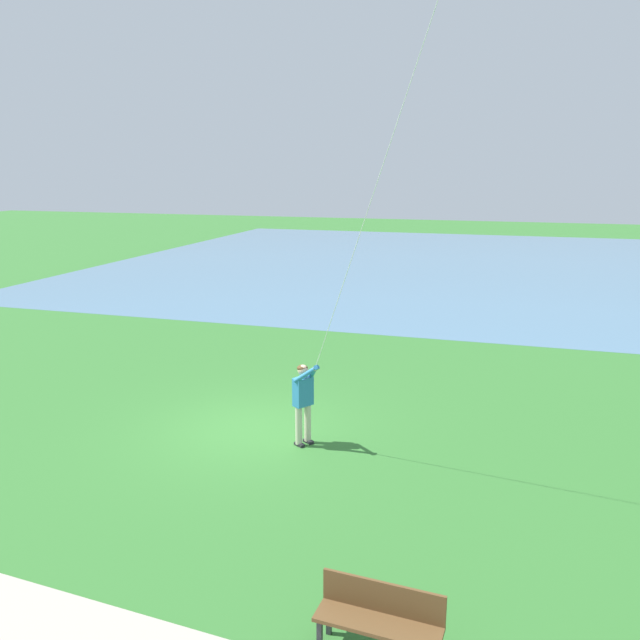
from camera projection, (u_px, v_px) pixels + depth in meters
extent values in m
plane|color=#33702D|center=(249.00, 429.00, 14.26)|extent=(120.00, 120.00, 0.00)
cube|color=teal|center=(489.00, 265.00, 38.20)|extent=(36.00, 44.00, 0.01)
cube|color=#232328|center=(308.00, 441.00, 13.53)|extent=(0.22, 0.26, 0.06)
cylinder|color=beige|center=(308.00, 422.00, 13.45)|extent=(0.14, 0.14, 0.82)
cube|color=#232328|center=(299.00, 444.00, 13.38)|extent=(0.22, 0.26, 0.06)
cylinder|color=beige|center=(299.00, 425.00, 13.30)|extent=(0.14, 0.14, 0.82)
cube|color=teal|center=(303.00, 391.00, 13.21)|extent=(0.46, 0.40, 0.60)
sphere|color=#DBB28E|center=(303.00, 370.00, 13.11)|extent=(0.22, 0.22, 0.22)
ellipsoid|color=#4C3319|center=(302.00, 368.00, 13.11)|extent=(0.31, 0.31, 0.13)
cylinder|color=teal|center=(313.00, 372.00, 13.00)|extent=(0.53, 0.35, 0.43)
cylinder|color=teal|center=(306.00, 374.00, 12.89)|extent=(0.12, 0.56, 0.43)
sphere|color=#DBB28E|center=(315.00, 369.00, 12.80)|extent=(0.10, 0.10, 0.10)
cylinder|color=silver|center=(381.00, 171.00, 10.66)|extent=(1.83, 2.88, 7.69)
cube|color=brown|center=(378.00, 624.00, 7.51)|extent=(0.55, 1.53, 0.05)
cube|color=brown|center=(383.00, 597.00, 7.63)|extent=(0.15, 1.50, 0.40)
cube|color=#2D2D33|center=(320.00, 635.00, 7.66)|extent=(0.06, 0.06, 0.45)
cube|color=#2D2D33|center=(329.00, 618.00, 7.95)|extent=(0.06, 0.06, 0.45)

